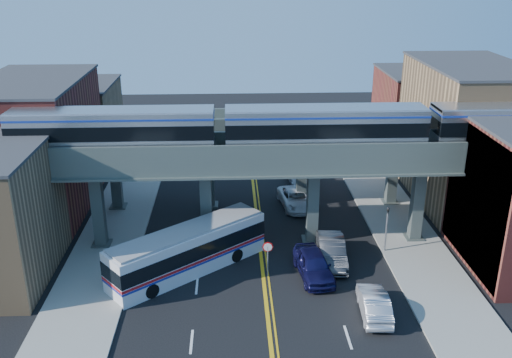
# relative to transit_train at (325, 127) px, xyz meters

# --- Properties ---
(ground) EXTENTS (120.00, 120.00, 0.00)m
(ground) POSITION_rel_transit_train_xyz_m (-4.69, -8.00, -9.15)
(ground) COLOR black
(ground) RESTS_ON ground
(sidewalk_west) EXTENTS (5.00, 70.00, 0.16)m
(sidewalk_west) POSITION_rel_transit_train_xyz_m (-16.19, 2.00, -9.07)
(sidewalk_west) COLOR gray
(sidewalk_west) RESTS_ON ground
(sidewalk_east) EXTENTS (5.00, 70.00, 0.16)m
(sidewalk_east) POSITION_rel_transit_train_xyz_m (6.81, 2.00, -9.07)
(sidewalk_east) COLOR gray
(sidewalk_east) RESTS_ON ground
(building_west_b) EXTENTS (8.00, 14.00, 11.00)m
(building_west_b) POSITION_rel_transit_train_xyz_m (-23.19, 8.00, -3.65)
(building_west_b) COLOR maroon
(building_west_b) RESTS_ON ground
(building_west_c) EXTENTS (8.00, 10.00, 8.00)m
(building_west_c) POSITION_rel_transit_train_xyz_m (-23.19, 21.00, -5.15)
(building_west_c) COLOR #96734D
(building_west_c) RESTS_ON ground
(building_east_b) EXTENTS (8.00, 14.00, 12.00)m
(building_east_b) POSITION_rel_transit_train_xyz_m (13.81, 8.00, -3.15)
(building_east_b) COLOR #96734D
(building_east_b) RESTS_ON ground
(building_east_c) EXTENTS (8.00, 10.00, 9.00)m
(building_east_c) POSITION_rel_transit_train_xyz_m (13.81, 21.00, -4.65)
(building_east_c) COLOR maroon
(building_east_c) RESTS_ON ground
(mural_panel) EXTENTS (0.10, 9.50, 9.50)m
(mural_panel) POSITION_rel_transit_train_xyz_m (9.86, -4.00, -4.40)
(mural_panel) COLOR teal
(mural_panel) RESTS_ON ground
(elevated_viaduct_near) EXTENTS (52.00, 3.60, 7.40)m
(elevated_viaduct_near) POSITION_rel_transit_train_xyz_m (-4.69, 0.00, -2.68)
(elevated_viaduct_near) COLOR #3F4A46
(elevated_viaduct_near) RESTS_ON ground
(elevated_viaduct_far) EXTENTS (52.00, 3.60, 7.40)m
(elevated_viaduct_far) POSITION_rel_transit_train_xyz_m (-4.69, 7.00, -2.68)
(elevated_viaduct_far) COLOR #3F4A46
(elevated_viaduct_far) RESTS_ON ground
(transit_train) EXTENTS (44.39, 2.78, 3.24)m
(transit_train) POSITION_rel_transit_train_xyz_m (0.00, 0.00, 0.00)
(transit_train) COLOR black
(transit_train) RESTS_ON elevated_viaduct_near
(stop_sign) EXTENTS (0.76, 0.09, 2.63)m
(stop_sign) POSITION_rel_transit_train_xyz_m (-4.39, -5.00, -7.39)
(stop_sign) COLOR slate
(stop_sign) RESTS_ON ground
(traffic_signal) EXTENTS (0.15, 0.18, 4.10)m
(traffic_signal) POSITION_rel_transit_train_xyz_m (4.51, -2.00, -6.85)
(traffic_signal) COLOR slate
(traffic_signal) RESTS_ON ground
(transit_bus) EXTENTS (10.85, 9.49, 3.05)m
(transit_bus) POSITION_rel_transit_train_xyz_m (-9.82, -4.01, -7.59)
(transit_bus) COLOR silver
(transit_bus) RESTS_ON ground
(car_lane_a) EXTENTS (2.67, 5.39, 1.77)m
(car_lane_a) POSITION_rel_transit_train_xyz_m (-1.25, -5.12, -8.27)
(car_lane_a) COLOR #100F39
(car_lane_a) RESTS_ON ground
(car_lane_b) EXTENTS (2.18, 5.40, 1.75)m
(car_lane_b) POSITION_rel_transit_train_xyz_m (0.31, -3.26, -8.28)
(car_lane_b) COLOR #303032
(car_lane_b) RESTS_ON ground
(car_lane_c) EXTENTS (3.14, 5.59, 1.48)m
(car_lane_c) POSITION_rel_transit_train_xyz_m (-1.17, 6.63, -8.42)
(car_lane_c) COLOR white
(car_lane_c) RESTS_ON ground
(car_lane_d) EXTENTS (2.61, 5.89, 1.68)m
(car_lane_d) POSITION_rel_transit_train_xyz_m (-0.10, 12.04, -8.31)
(car_lane_d) COLOR #B4B3B8
(car_lane_d) RESTS_ON ground
(car_parked_curb) EXTENTS (1.91, 4.70, 1.52)m
(car_parked_curb) POSITION_rel_transit_train_xyz_m (1.81, -9.80, -8.40)
(car_parked_curb) COLOR #AFAEB3
(car_parked_curb) RESTS_ON ground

